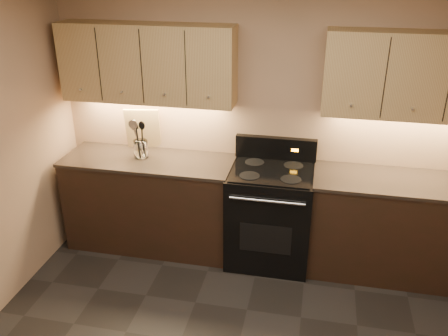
% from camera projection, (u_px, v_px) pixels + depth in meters
% --- Properties ---
extents(wall_back, '(4.00, 0.04, 2.60)m').
position_uv_depth(wall_back, '(269.00, 119.00, 4.39)').
color(wall_back, tan).
rests_on(wall_back, ground).
extents(counter_left, '(1.62, 0.62, 0.93)m').
position_uv_depth(counter_left, '(151.00, 202.00, 4.67)').
color(counter_left, black).
rests_on(counter_left, ground).
extents(counter_right, '(1.46, 0.62, 0.93)m').
position_uv_depth(counter_right, '(392.00, 227.00, 4.25)').
color(counter_right, black).
rests_on(counter_right, ground).
extents(stove, '(0.76, 0.68, 1.14)m').
position_uv_depth(stove, '(270.00, 214.00, 4.43)').
color(stove, black).
rests_on(stove, ground).
extents(upper_cab_left, '(1.60, 0.30, 0.70)m').
position_uv_depth(upper_cab_left, '(147.00, 63.00, 4.25)').
color(upper_cab_left, tan).
rests_on(upper_cab_left, wall_back).
extents(upper_cab_right, '(1.44, 0.30, 0.70)m').
position_uv_depth(upper_cab_right, '(414.00, 76.00, 3.83)').
color(upper_cab_right, tan).
rests_on(upper_cab_right, wall_back).
extents(outlet_plate, '(0.08, 0.01, 0.12)m').
position_uv_depth(outlet_plate, '(138.00, 128.00, 4.70)').
color(outlet_plate, '#B2B5BA').
rests_on(outlet_plate, wall_back).
extents(utensil_crock, '(0.17, 0.17, 0.17)m').
position_uv_depth(utensil_crock, '(141.00, 149.00, 4.49)').
color(utensil_crock, white).
rests_on(utensil_crock, counter_left).
extents(cutting_board, '(0.35, 0.17, 0.42)m').
position_uv_depth(cutting_board, '(143.00, 129.00, 4.64)').
color(cutting_board, tan).
rests_on(cutting_board, counter_left).
extents(black_spoon, '(0.10, 0.12, 0.36)m').
position_uv_depth(black_spoon, '(142.00, 137.00, 4.47)').
color(black_spoon, black).
rests_on(black_spoon, utensil_crock).
extents(black_turner, '(0.13, 0.12, 0.34)m').
position_uv_depth(black_turner, '(139.00, 140.00, 4.42)').
color(black_turner, black).
rests_on(black_turner, utensil_crock).
extents(steel_spatula, '(0.18, 0.12, 0.35)m').
position_uv_depth(steel_spatula, '(142.00, 139.00, 4.44)').
color(steel_spatula, silver).
rests_on(steel_spatula, utensil_crock).
extents(steel_skimmer, '(0.18, 0.09, 0.36)m').
position_uv_depth(steel_skimmer, '(143.00, 139.00, 4.42)').
color(steel_skimmer, silver).
rests_on(steel_skimmer, utensil_crock).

